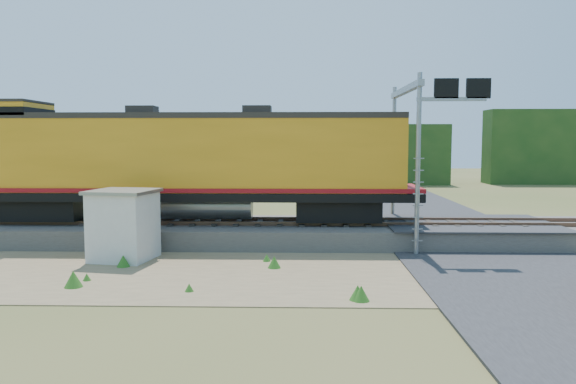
{
  "coord_description": "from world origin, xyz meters",
  "views": [
    {
      "loc": [
        0.04,
        -17.55,
        4.29
      ],
      "look_at": [
        -0.51,
        3.0,
        2.4
      ],
      "focal_mm": 35.0,
      "sensor_mm": 36.0,
      "label": 1
    }
  ],
  "objects": [
    {
      "name": "ground",
      "position": [
        0.0,
        0.0,
        0.0
      ],
      "size": [
        140.0,
        140.0,
        0.0
      ],
      "primitive_type": "plane",
      "color": "#475123",
      "rests_on": "ground"
    },
    {
      "name": "ballast",
      "position": [
        0.0,
        6.0,
        0.4
      ],
      "size": [
        70.0,
        5.0,
        0.8
      ],
      "primitive_type": "cube",
      "color": "slate",
      "rests_on": "ground"
    },
    {
      "name": "rails",
      "position": [
        0.0,
        6.0,
        0.88
      ],
      "size": [
        70.0,
        1.54,
        0.16
      ],
      "color": "brown",
      "rests_on": "ballast"
    },
    {
      "name": "dirt_shoulder",
      "position": [
        -2.0,
        0.5,
        0.01
      ],
      "size": [
        26.0,
        8.0,
        0.03
      ],
      "primitive_type": "cube",
      "color": "#8C7754",
      "rests_on": "ground"
    },
    {
      "name": "road",
      "position": [
        7.0,
        0.74,
        0.09
      ],
      "size": [
        7.0,
        66.0,
        0.86
      ],
      "color": "#38383A",
      "rests_on": "ground"
    },
    {
      "name": "tree_line_north",
      "position": [
        0.0,
        38.0,
        3.07
      ],
      "size": [
        130.0,
        3.0,
        6.5
      ],
      "color": "#1B3E16",
      "rests_on": "ground"
    },
    {
      "name": "weed_clumps",
      "position": [
        -3.5,
        0.1,
        0.0
      ],
      "size": [
        15.0,
        6.2,
        0.56
      ],
      "primitive_type": null,
      "color": "#2E691E",
      "rests_on": "ground"
    },
    {
      "name": "locomotive",
      "position": [
        -5.06,
        6.0,
        3.42
      ],
      "size": [
        19.34,
        2.95,
        4.99
      ],
      "color": "black",
      "rests_on": "rails"
    },
    {
      "name": "shed",
      "position": [
        -6.37,
        2.16,
        1.29
      ],
      "size": [
        2.48,
        2.48,
        2.54
      ],
      "rotation": [
        0.0,
        0.0,
        -0.17
      ],
      "color": "silver",
      "rests_on": "ground"
    },
    {
      "name": "signal_gantry",
      "position": [
        4.62,
        5.35,
        5.09
      ],
      "size": [
        2.68,
        6.2,
        6.75
      ],
      "color": "gray",
      "rests_on": "ground"
    }
  ]
}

